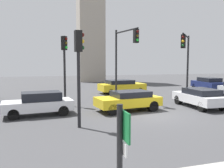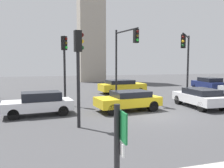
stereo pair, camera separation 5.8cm
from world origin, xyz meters
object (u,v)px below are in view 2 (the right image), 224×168
traffic_light_0 (78,60)px  traffic_light_2 (186,53)px  traffic_light_3 (125,50)px  car_3 (122,86)px  car_4 (209,84)px  car_2 (128,100)px  car_7 (200,97)px  car_1 (39,103)px  traffic_light_1 (65,57)px  direction_sign (118,158)px

traffic_light_0 → traffic_light_2: bearing=22.3°
traffic_light_0 → traffic_light_3: 8.12m
car_3 → car_4: car_4 is taller
traffic_light_3 → car_2: (-0.98, -3.55, -3.46)m
traffic_light_2 → car_7: (-0.49, -2.59, -3.19)m
traffic_light_3 → car_3: (1.41, 4.93, -3.43)m
car_2 → car_4: size_ratio=0.99×
car_1 → car_2: bearing=171.2°
car_1 → car_7: bearing=171.2°
traffic_light_1 → car_3: bearing=87.0°
direction_sign → traffic_light_1: 13.81m
car_3 → traffic_light_1: bearing=-144.2°
traffic_light_3 → direction_sign: bearing=-29.9°
traffic_light_1 → traffic_light_3: (4.77, 0.48, 0.66)m
traffic_light_2 → traffic_light_3: traffic_light_3 is taller
car_2 → car_3: size_ratio=0.90×
direction_sign → car_3: (6.48, 19.07, -0.81)m
car_4 → car_7: car_4 is taller
car_7 → car_3: bearing=19.2°
traffic_light_0 → car_3: 13.26m
traffic_light_0 → car_7: size_ratio=1.10×
car_1 → car_2: car_1 is taller
car_3 → car_7: car_3 is taller
traffic_light_3 → car_4: traffic_light_3 is taller
traffic_light_2 → car_2: traffic_light_2 is taller
traffic_light_0 → car_3: bearing=54.9°
car_7 → direction_sign: bearing=138.9°
traffic_light_1 → car_2: 5.63m
traffic_light_3 → car_4: bearing=100.6°
traffic_light_0 → car_4: (16.19, 10.97, -2.47)m
traffic_light_1 → car_7: bearing=25.6°
traffic_light_0 → traffic_light_3: (4.64, 6.60, 0.91)m
traffic_light_2 → car_4: traffic_light_2 is taller
traffic_light_2 → car_4: 9.32m
traffic_light_1 → direction_sign: bearing=-45.5°
traffic_light_2 → car_2: (-5.76, -2.33, -3.20)m
traffic_light_3 → traffic_light_2: bearing=65.5°
direction_sign → traffic_light_0: (0.43, 7.54, 1.71)m
car_2 → car_7: car_7 is taller
car_2 → car_4: car_4 is taller
car_2 → car_4: 14.82m
traffic_light_0 → car_3: traffic_light_0 is taller
traffic_light_2 → traffic_light_3: size_ratio=0.92×
car_7 → traffic_light_1: bearing=70.9°
car_2 → traffic_light_2: bearing=-164.7°
direction_sign → traffic_light_3: 15.25m
traffic_light_2 → traffic_light_3: (-4.78, 1.22, 0.26)m
traffic_light_3 → car_1: size_ratio=1.42×
car_2 → car_3: 8.81m
traffic_light_2 → car_3: 7.70m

